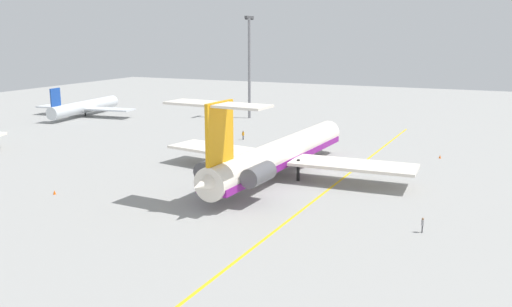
{
  "coord_description": "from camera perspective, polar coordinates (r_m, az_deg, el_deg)",
  "views": [
    {
      "loc": [
        -73.7,
        -21.24,
        20.31
      ],
      "look_at": [
        -2.79,
        10.73,
        2.99
      ],
      "focal_mm": 37.82,
      "sensor_mm": 36.0,
      "label": 1
    }
  ],
  "objects": [
    {
      "name": "safety_cone_nose",
      "position": [
        94.93,
        18.88,
        -0.32
      ],
      "size": [
        0.4,
        0.4,
        0.55
      ],
      "primitive_type": "cone",
      "color": "#EA590F",
      "rests_on": "ground"
    },
    {
      "name": "safety_cone_wingtip",
      "position": [
        74.52,
        -20.54,
        -3.87
      ],
      "size": [
        0.4,
        0.4,
        0.55
      ],
      "primitive_type": "cone",
      "color": "#EA590F",
      "rests_on": "ground"
    },
    {
      "name": "ground_crew_near_nose",
      "position": [
        105.47,
        -1.37,
        2.06
      ],
      "size": [
        0.33,
        0.35,
        1.76
      ],
      "rotation": [
        0.0,
        0.0,
        0.74
      ],
      "color": "black",
      "rests_on": "ground"
    },
    {
      "name": "main_jetliner",
      "position": [
        76.99,
        2.28,
        -0.09
      ],
      "size": [
        43.74,
        38.78,
        12.74
      ],
      "rotation": [
        0.0,
        0.0,
        -0.07
      ],
      "color": "silver",
      "rests_on": "ground"
    },
    {
      "name": "ground_crew_near_tail",
      "position": [
        59.14,
        17.21,
        -7.05
      ],
      "size": [
        0.42,
        0.26,
        1.64
      ],
      "rotation": [
        0.0,
        0.0,
        1.54
      ],
      "color": "black",
      "rests_on": "ground"
    },
    {
      "name": "ground",
      "position": [
        79.35,
        7.92,
        -2.4
      ],
      "size": [
        280.86,
        280.86,
        0.0
      ],
      "primitive_type": "plane",
      "color": "gray"
    },
    {
      "name": "airliner_mid_right",
      "position": [
        143.12,
        -17.49,
        4.77
      ],
      "size": [
        26.94,
        26.68,
        8.05
      ],
      "rotation": [
        0.0,
        0.0,
        0.11
      ],
      "color": "silver",
      "rests_on": "ground"
    },
    {
      "name": "light_mast",
      "position": [
        131.87,
        -0.71,
        9.56
      ],
      "size": [
        4.0,
        0.7,
        24.44
      ],
      "color": "slate",
      "rests_on": "ground"
    },
    {
      "name": "taxiway_centreline",
      "position": [
        76.28,
        8.64,
        -3.03
      ],
      "size": [
        96.37,
        3.93,
        0.01
      ],
      "primitive_type": "cube",
      "rotation": [
        0.0,
        0.0,
        -0.04
      ],
      "color": "gold",
      "rests_on": "ground"
    }
  ]
}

